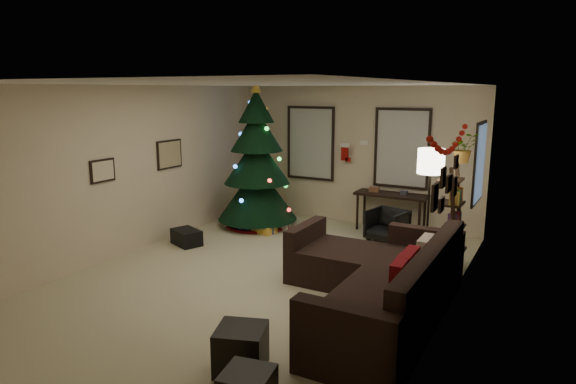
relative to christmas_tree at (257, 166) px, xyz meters
The scene contains 28 objects.
floor 3.04m from the christmas_tree, 56.58° to the right, with size 7.00×7.00×0.00m, color #C1B992.
ceiling 3.18m from the christmas_tree, 56.58° to the right, with size 7.00×7.00×0.00m, color white.
wall_back 1.94m from the christmas_tree, 37.00° to the left, with size 5.00×5.00×0.00m, color beige.
wall_front 6.04m from the christmas_tree, 75.20° to the right, with size 5.00×5.00×0.00m, color beige.
wall_left 2.53m from the christmas_tree, 112.27° to the right, with size 7.00×7.00×0.00m, color beige.
wall_right 4.67m from the christmas_tree, 30.04° to the right, with size 7.00×7.00×0.00m, color beige.
window_back_left 1.33m from the christmas_tree, 62.37° to the left, with size 1.05×0.06×1.50m.
window_back_right 2.76m from the christmas_tree, 24.43° to the left, with size 1.05×0.06×1.50m.
window_right_wall 4.03m from the christmas_tree, ahead, with size 0.06×0.90×1.30m.
christmas_tree is the anchor object (origin of this frame).
presents 1.08m from the christmas_tree, 72.48° to the right, with size 1.30×0.89×0.30m.
sofa 4.28m from the christmas_tree, 37.02° to the right, with size 2.16×3.12×0.94m.
pillow_red_a 4.90m from the christmas_tree, 39.56° to the right, with size 0.13×0.49×0.49m, color maroon.
pillow_red_b 4.71m from the christmas_tree, 36.67° to the right, with size 0.13×0.49×0.49m, color maroon.
pillow_cream 4.31m from the christmas_tree, 28.67° to the right, with size 0.12×0.43×0.43m, color beige.
ottoman_near 5.26m from the christmas_tree, 59.41° to the right, with size 0.45×0.45×0.43m, color black.
desk 2.62m from the christmas_tree, 20.16° to the left, with size 1.34×0.48×0.72m.
desk_chair 2.71m from the christmas_tree, ahead, with size 0.56×0.52×0.58m, color black.
bookshelf 3.93m from the christmas_tree, 10.01° to the right, with size 0.30×0.47×1.57m.
potted_plant 3.92m from the christmas_tree, ahead, with size 0.52×0.45×0.58m, color #4C4C4C.
floor_lamp 3.61m from the christmas_tree, 13.80° to the right, with size 0.38×0.38×1.80m.
art_map 1.71m from the christmas_tree, 123.95° to the right, with size 0.04×0.60×0.50m.
art_abstract 3.03m from the christmas_tree, 108.09° to the right, with size 0.04×0.45×0.35m.
gallery 4.71m from the christmas_tree, 30.94° to the right, with size 0.03×1.25×0.54m.
garland 4.65m from the christmas_tree, 29.16° to the right, with size 0.08×1.90×0.30m, color #A5140C, non-canonical shape.
stocking_left 1.75m from the christmas_tree, 36.01° to the left, with size 0.20×0.05×0.36m.
stocking_right 2.12m from the christmas_tree, 34.38° to the left, with size 0.20×0.05×0.36m.
storage_bin 2.00m from the christmas_tree, 103.97° to the right, with size 0.53×0.35×0.27m, color black.
Camera 1 is at (3.57, -5.69, 2.63)m, focal length 31.12 mm.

